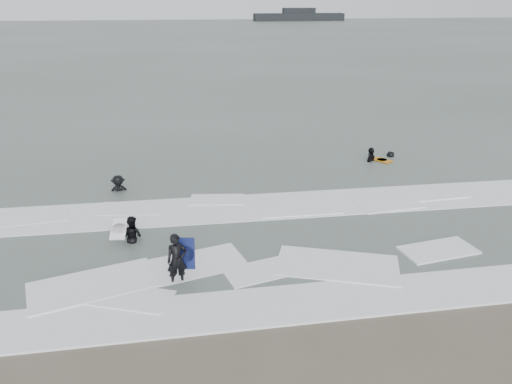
{
  "coord_description": "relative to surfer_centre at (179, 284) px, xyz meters",
  "views": [
    {
      "loc": [
        -2.5,
        -11.72,
        7.83
      ],
      "look_at": [
        0.0,
        5.0,
        1.1
      ],
      "focal_mm": 35.0,
      "sensor_mm": 36.0,
      "label": 1
    }
  ],
  "objects": [
    {
      "name": "ground",
      "position": [
        2.89,
        -0.93,
        0.0
      ],
      "size": [
        320.0,
        320.0,
        0.0
      ],
      "primitive_type": "plane",
      "color": "brown",
      "rests_on": "ground"
    },
    {
      "name": "bodyboards",
      "position": [
        2.86,
        4.37,
        0.5
      ],
      "size": [
        12.8,
        10.3,
        1.25
      ],
      "color": "#0F1647",
      "rests_on": "ground"
    },
    {
      "name": "sea",
      "position": [
        2.89,
        79.07,
        0.06
      ],
      "size": [
        320.0,
        320.0,
        0.0
      ],
      "primitive_type": "plane",
      "color": "#47544C",
      "rests_on": "ground"
    },
    {
      "name": "surfer_wading",
      "position": [
        -1.52,
        2.91,
        0.0
      ],
      "size": [
        0.92,
        0.87,
        1.49
      ],
      "primitive_type": "imported",
      "rotation": [
        0.0,
        0.0,
        2.55
      ],
      "color": "black",
      "rests_on": "ground"
    },
    {
      "name": "vessel_horizon",
      "position": [
        37.77,
        147.56,
        1.41
      ],
      "size": [
        27.96,
        4.99,
        3.79
      ],
      "color": "black",
      "rests_on": "ground"
    },
    {
      "name": "surfer_right_near",
      "position": [
        9.62,
        10.11,
        0.0
      ],
      "size": [
        1.04,
        1.14,
        1.87
      ],
      "primitive_type": "imported",
      "rotation": [
        0.0,
        0.0,
        -2.24
      ],
      "color": "black",
      "rests_on": "ground"
    },
    {
      "name": "surf_foam",
      "position": [
        2.89,
        2.77,
        0.04
      ],
      "size": [
        30.03,
        9.06,
        0.09
      ],
      "color": "white",
      "rests_on": "ground"
    },
    {
      "name": "surfer_breaker",
      "position": [
        -2.46,
        7.62,
        0.0
      ],
      "size": [
        1.08,
        0.67,
        1.61
      ],
      "primitive_type": "imported",
      "rotation": [
        0.0,
        0.0,
        0.07
      ],
      "color": "black",
      "rests_on": "ground"
    },
    {
      "name": "surfer_right_far",
      "position": [
        10.85,
        10.55,
        0.0
      ],
      "size": [
        0.86,
        0.76,
        1.47
      ],
      "primitive_type": "imported",
      "rotation": [
        0.0,
        0.0,
        -2.63
      ],
      "color": "black",
      "rests_on": "ground"
    },
    {
      "name": "surfer_centre",
      "position": [
        0.0,
        0.0,
        0.0
      ],
      "size": [
        0.65,
        0.49,
        1.61
      ],
      "primitive_type": "imported",
      "rotation": [
        0.0,
        0.0,
        0.2
      ],
      "color": "black",
      "rests_on": "ground"
    }
  ]
}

